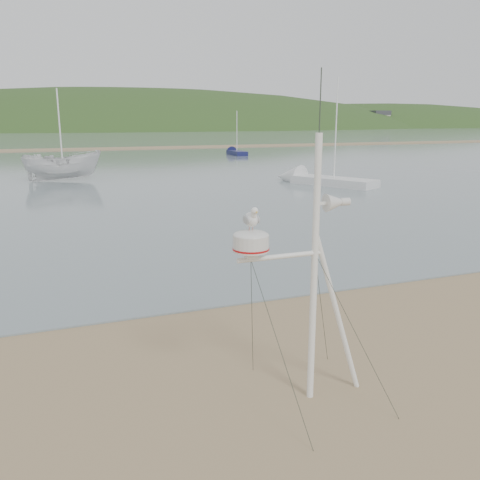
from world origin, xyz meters
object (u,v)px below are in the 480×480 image
object	(u,v)px
mast_rig	(310,327)
sailboat_blue_far	(233,152)
boat_white	(61,142)
sailboat_white_near	(308,179)

from	to	relation	value
mast_rig	sailboat_blue_far	distance (m)	56.14
mast_rig	sailboat_blue_far	size ratio (longest dim) A/B	0.88
mast_rig	boat_white	world-z (taller)	boat_white
boat_white	sailboat_white_near	xyz separation A→B (m)	(15.59, -7.33, -2.42)
mast_rig	boat_white	xyz separation A→B (m)	(-2.43, 31.79, 1.52)
sailboat_blue_far	sailboat_white_near	xyz separation A→B (m)	(-5.08, -28.64, -0.00)
mast_rig	boat_white	bearing A→B (deg)	94.38
boat_white	sailboat_blue_far	size ratio (longest dim) A/B	0.95
sailboat_blue_far	sailboat_white_near	distance (m)	29.09
sailboat_white_near	boat_white	bearing A→B (deg)	154.81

